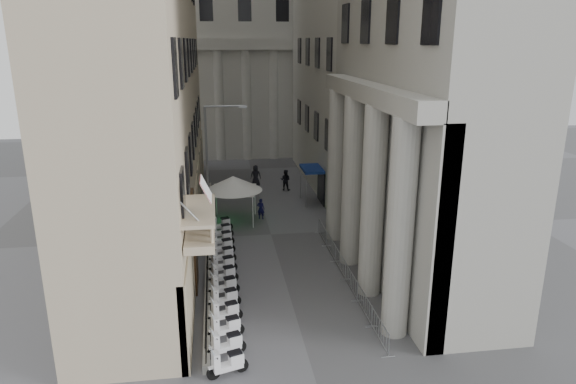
# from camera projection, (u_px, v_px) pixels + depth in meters

# --- Properties ---
(far_building) EXTENTS (22.00, 10.00, 30.00)m
(far_building) POSITION_uv_depth(u_px,v_px,m) (242.00, 22.00, 58.80)
(far_building) COLOR #BBB9B1
(far_building) RESTS_ON ground
(iron_fence) EXTENTS (0.30, 28.00, 1.40)m
(iron_fence) POSITION_uv_depth(u_px,v_px,m) (209.00, 244.00, 34.00)
(iron_fence) COLOR black
(iron_fence) RESTS_ON ground
(blue_awning) EXTENTS (1.60, 3.00, 3.00)m
(blue_awning) POSITION_uv_depth(u_px,v_px,m) (311.00, 203.00, 42.74)
(blue_awning) COLOR navy
(blue_awning) RESTS_ON ground
(flag) EXTENTS (1.00, 1.40, 8.20)m
(flag) POSITION_uv_depth(u_px,v_px,m) (214.00, 360.00, 21.70)
(flag) COLOR #9E0C11
(flag) RESTS_ON ground
(scooter_0) EXTENTS (1.50, 0.94, 1.50)m
(scooter_0) POSITION_uv_depth(u_px,v_px,m) (228.00, 375.00, 20.71)
(scooter_0) COLOR white
(scooter_0) RESTS_ON ground
(scooter_1) EXTENTS (1.50, 0.94, 1.50)m
(scooter_1) POSITION_uv_depth(u_px,v_px,m) (227.00, 355.00, 22.01)
(scooter_1) COLOR white
(scooter_1) RESTS_ON ground
(scooter_2) EXTENTS (1.50, 0.94, 1.50)m
(scooter_2) POSITION_uv_depth(u_px,v_px,m) (227.00, 338.00, 23.30)
(scooter_2) COLOR white
(scooter_2) RESTS_ON ground
(scooter_3) EXTENTS (1.50, 0.94, 1.50)m
(scooter_3) POSITION_uv_depth(u_px,v_px,m) (226.00, 322.00, 24.60)
(scooter_3) COLOR white
(scooter_3) RESTS_ON ground
(scooter_4) EXTENTS (1.50, 0.94, 1.50)m
(scooter_4) POSITION_uv_depth(u_px,v_px,m) (225.00, 308.00, 25.89)
(scooter_4) COLOR white
(scooter_4) RESTS_ON ground
(scooter_5) EXTENTS (1.50, 0.94, 1.50)m
(scooter_5) POSITION_uv_depth(u_px,v_px,m) (224.00, 295.00, 27.19)
(scooter_5) COLOR white
(scooter_5) RESTS_ON ground
(scooter_6) EXTENTS (1.50, 0.94, 1.50)m
(scooter_6) POSITION_uv_depth(u_px,v_px,m) (224.00, 284.00, 28.49)
(scooter_6) COLOR white
(scooter_6) RESTS_ON ground
(scooter_7) EXTENTS (1.50, 0.94, 1.50)m
(scooter_7) POSITION_uv_depth(u_px,v_px,m) (223.00, 273.00, 29.78)
(scooter_7) COLOR white
(scooter_7) RESTS_ON ground
(scooter_8) EXTENTS (1.50, 0.94, 1.50)m
(scooter_8) POSITION_uv_depth(u_px,v_px,m) (223.00, 263.00, 31.08)
(scooter_8) COLOR white
(scooter_8) RESTS_ON ground
(scooter_9) EXTENTS (1.50, 0.94, 1.50)m
(scooter_9) POSITION_uv_depth(u_px,v_px,m) (222.00, 255.00, 32.37)
(scooter_9) COLOR white
(scooter_9) RESTS_ON ground
(scooter_10) EXTENTS (1.50, 0.94, 1.50)m
(scooter_10) POSITION_uv_depth(u_px,v_px,m) (222.00, 246.00, 33.67)
(scooter_10) COLOR white
(scooter_10) RESTS_ON ground
(scooter_11) EXTENTS (1.50, 0.94, 1.50)m
(scooter_11) POSITION_uv_depth(u_px,v_px,m) (222.00, 239.00, 34.96)
(scooter_11) COLOR white
(scooter_11) RESTS_ON ground
(scooter_12) EXTENTS (1.50, 0.94, 1.50)m
(scooter_12) POSITION_uv_depth(u_px,v_px,m) (221.00, 232.00, 36.26)
(scooter_12) COLOR white
(scooter_12) RESTS_ON ground
(barrier_0) EXTENTS (0.60, 2.40, 1.10)m
(barrier_0) POSITION_uv_depth(u_px,v_px,m) (379.00, 342.00, 23.01)
(barrier_0) COLOR #96989D
(barrier_0) RESTS_ON ground
(barrier_1) EXTENTS (0.60, 2.40, 1.10)m
(barrier_1) POSITION_uv_depth(u_px,v_px,m) (364.00, 314.00, 25.39)
(barrier_1) COLOR #96989D
(barrier_1) RESTS_ON ground
(barrier_2) EXTENTS (0.60, 2.40, 1.10)m
(barrier_2) POSITION_uv_depth(u_px,v_px,m) (351.00, 290.00, 27.76)
(barrier_2) COLOR #96989D
(barrier_2) RESTS_ON ground
(barrier_3) EXTENTS (0.60, 2.40, 1.10)m
(barrier_3) POSITION_uv_depth(u_px,v_px,m) (340.00, 270.00, 30.13)
(barrier_3) COLOR #96989D
(barrier_3) RESTS_ON ground
(barrier_4) EXTENTS (0.60, 2.40, 1.10)m
(barrier_4) POSITION_uv_depth(u_px,v_px,m) (330.00, 254.00, 32.50)
(barrier_4) COLOR #96989D
(barrier_4) RESTS_ON ground
(barrier_5) EXTENTS (0.60, 2.40, 1.10)m
(barrier_5) POSITION_uv_depth(u_px,v_px,m) (322.00, 239.00, 34.88)
(barrier_5) COLOR #96989D
(barrier_5) RESTS_ON ground
(security_tent) EXTENTS (4.26, 4.26, 3.47)m
(security_tent) POSITION_uv_depth(u_px,v_px,m) (231.00, 183.00, 37.77)
(security_tent) COLOR white
(security_tent) RESTS_ON ground
(street_lamp) EXTENTS (2.88, 0.25, 8.84)m
(street_lamp) POSITION_uv_depth(u_px,v_px,m) (212.00, 158.00, 34.97)
(street_lamp) COLOR gray
(street_lamp) RESTS_ON ground
(info_kiosk) EXTENTS (0.40, 0.99, 2.05)m
(info_kiosk) POSITION_uv_depth(u_px,v_px,m) (210.00, 209.00, 37.90)
(info_kiosk) COLOR black
(info_kiosk) RESTS_ON ground
(pedestrian_a) EXTENTS (0.68, 0.58, 1.59)m
(pedestrian_a) POSITION_uv_depth(u_px,v_px,m) (261.00, 209.00, 38.65)
(pedestrian_a) COLOR #0E0D35
(pedestrian_a) RESTS_ON ground
(pedestrian_b) EXTENTS (1.13, 1.02, 1.88)m
(pedestrian_b) POSITION_uv_depth(u_px,v_px,m) (285.00, 180.00, 46.05)
(pedestrian_b) COLOR black
(pedestrian_b) RESTS_ON ground
(pedestrian_c) EXTENTS (1.01, 0.70, 1.98)m
(pedestrian_c) POSITION_uv_depth(u_px,v_px,m) (256.00, 176.00, 47.29)
(pedestrian_c) COLOR black
(pedestrian_c) RESTS_ON ground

